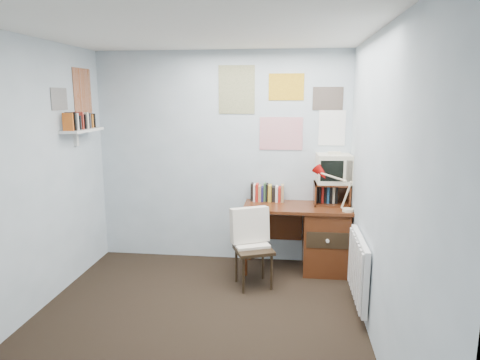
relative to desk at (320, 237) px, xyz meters
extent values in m
plane|color=black|center=(-1.17, -1.48, -0.41)|extent=(3.50, 3.50, 0.00)
cube|color=silver|center=(-1.17, 0.27, 0.84)|extent=(3.00, 0.02, 2.50)
cube|color=silver|center=(-2.67, -1.48, 0.84)|extent=(0.02, 3.50, 2.50)
cube|color=silver|center=(0.33, -1.48, 0.84)|extent=(0.02, 3.50, 2.50)
cube|color=white|center=(-1.17, -1.48, 2.09)|extent=(3.00, 3.50, 0.02)
cube|color=#542713|center=(-0.27, 0.00, 0.34)|extent=(1.20, 0.55, 0.03)
cube|color=#542713|center=(0.06, 0.00, -0.04)|extent=(0.50, 0.50, 0.72)
cylinder|color=#542713|center=(-0.83, -0.24, -0.04)|extent=(0.04, 0.04, 0.72)
cylinder|color=#542713|center=(-0.83, 0.23, -0.04)|extent=(0.04, 0.04, 0.72)
cube|color=#542713|center=(-0.52, 0.25, 0.01)|extent=(0.64, 0.02, 0.30)
cube|color=black|center=(-0.72, -0.50, -0.01)|extent=(0.52, 0.51, 0.80)
cube|color=#B20D0B|center=(0.27, -0.18, 0.57)|extent=(0.35, 0.32, 0.43)
cube|color=#542713|center=(0.12, 0.11, 0.48)|extent=(0.40, 0.30, 0.25)
cube|color=beige|center=(0.13, 0.13, 0.78)|extent=(0.40, 0.37, 0.36)
cube|color=#542713|center=(-0.51, 0.18, 0.46)|extent=(0.60, 0.14, 0.22)
cube|color=white|center=(0.29, -0.93, 0.01)|extent=(0.09, 0.80, 0.60)
cube|color=white|center=(-2.57, -0.38, 1.21)|extent=(0.20, 0.62, 0.24)
cube|color=white|center=(-0.47, 0.26, 1.44)|extent=(1.20, 0.01, 0.90)
cube|color=white|center=(-2.67, -0.38, 1.59)|extent=(0.01, 0.70, 0.60)
camera|label=1|loc=(-0.37, -4.73, 1.58)|focal=32.00mm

